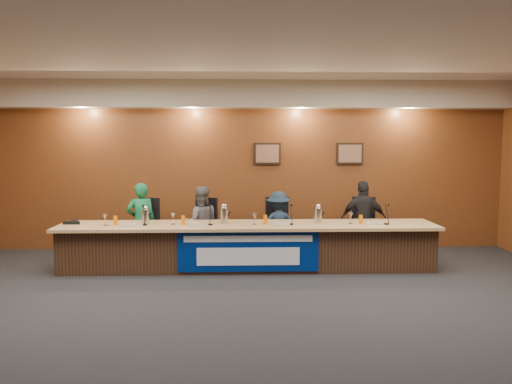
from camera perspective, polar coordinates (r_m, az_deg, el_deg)
floor at (r=6.01m, az=-0.60°, el=-14.46°), size 10.00×10.00×0.00m
ceiling at (r=5.75m, az=-0.64°, el=17.01°), size 10.00×8.00×0.04m
wall_back at (r=9.65m, az=-1.08°, el=2.93°), size 10.00×0.04×3.20m
soffit at (r=9.43m, az=-1.08°, el=11.07°), size 10.00×0.50×0.50m
dais_body at (r=8.22m, az=-0.94°, el=-6.36°), size 6.00×0.80×0.70m
dais_top at (r=8.10m, az=-0.94°, el=-3.85°), size 6.10×0.95×0.05m
banner at (r=7.81m, az=-0.89°, el=-6.79°), size 2.20×0.02×0.65m
banner_text_upper at (r=7.76m, az=-0.90°, el=-5.37°), size 2.00×0.01×0.10m
banner_text_lower at (r=7.82m, az=-0.89°, el=-7.38°), size 1.60×0.01×0.28m
wall_photo_left at (r=9.63m, az=1.30°, el=4.41°), size 0.52×0.04×0.42m
wall_photo_right at (r=9.84m, az=10.67°, el=4.34°), size 0.52×0.04×0.42m
panelist_a at (r=8.97m, az=-13.00°, el=-3.32°), size 0.56×0.43×1.37m
panelist_b at (r=8.83m, az=-6.33°, el=-3.57°), size 0.69×0.58×1.30m
panelist_c at (r=8.83m, az=2.55°, el=-3.84°), size 0.84×0.55×1.21m
panelist_d at (r=9.06m, az=12.17°, el=-3.13°), size 0.84×0.40×1.39m
office_chair_a at (r=9.10m, az=-12.85°, el=-4.50°), size 0.64×0.64×0.08m
office_chair_b at (r=8.96m, az=-6.27°, el=-4.55°), size 0.63×0.63×0.08m
office_chair_c at (r=8.95m, az=2.50°, el=-4.52°), size 0.48×0.48×0.08m
office_chair_d at (r=9.19m, az=11.99°, el=-4.38°), size 0.62×0.62×0.08m
nameplate_a at (r=8.03m, az=-14.57°, el=-3.62°), size 0.24×0.08×0.10m
microphone_a at (r=8.16m, az=-12.59°, el=-3.67°), size 0.07×0.07×0.02m
juice_glass_a at (r=8.29m, az=-15.77°, el=-3.15°), size 0.06×0.06×0.15m
water_glass_a at (r=8.28m, az=-16.83°, el=-3.08°), size 0.08×0.08×0.18m
nameplate_b at (r=7.84m, az=-6.93°, el=-3.70°), size 0.24×0.08×0.10m
microphone_b at (r=8.02m, az=-5.24°, el=-3.71°), size 0.07×0.07×0.02m
juice_glass_b at (r=8.09m, az=-8.35°, el=-3.20°), size 0.06×0.06×0.15m
water_glass_b at (r=8.15m, az=-9.48°, el=-3.05°), size 0.08×0.08×0.18m
nameplate_c at (r=7.85m, az=3.01°, el=-3.65°), size 0.24×0.08×0.10m
microphone_c at (r=8.04m, az=4.02°, el=-3.68°), size 0.07×0.07×0.02m
juice_glass_c at (r=8.06m, az=1.07°, el=-3.17°), size 0.06×0.06×0.15m
water_glass_c at (r=8.02m, az=-0.15°, el=-3.11°), size 0.08×0.08×0.18m
nameplate_d at (r=8.17m, az=13.54°, el=-3.43°), size 0.24×0.08×0.10m
microphone_d at (r=8.31m, az=14.67°, el=-3.55°), size 0.07×0.07×0.02m
juice_glass_d at (r=8.25m, az=11.89°, el=-3.10°), size 0.06×0.06×0.15m
water_glass_d at (r=8.25m, az=10.76°, el=-2.97°), size 0.08×0.08×0.18m
carafe_left at (r=8.23m, az=-12.48°, el=-2.79°), size 0.11×0.11×0.25m
carafe_mid at (r=8.12m, az=-3.65°, el=-2.71°), size 0.13×0.13×0.26m
carafe_right at (r=8.23m, az=7.11°, el=-2.69°), size 0.13×0.13×0.25m
speakerphone at (r=8.64m, az=-20.19°, el=-3.27°), size 0.32×0.32×0.05m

